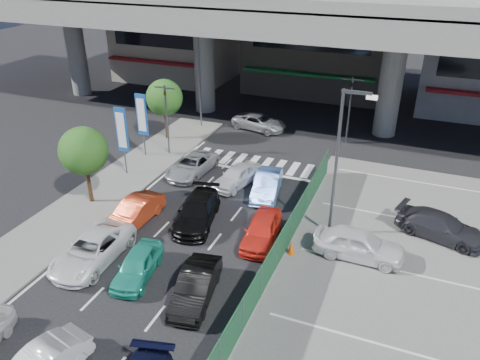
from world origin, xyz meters
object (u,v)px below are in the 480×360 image
at_px(traffic_light_right, 351,94).
at_px(parked_sedan_dgrey, 441,226).
at_px(signboard_near, 122,132).
at_px(traffic_cone, 291,247).
at_px(crossing_wagon_silver, 259,122).
at_px(wagon_silver_front_left, 192,166).
at_px(traffic_light_left, 166,103).
at_px(signboard_far, 142,117).
at_px(kei_truck_front_right, 267,185).
at_px(taxi_orange_left, 135,212).
at_px(sedan_white_mid_left, 92,250).
at_px(taxi_teal_mid, 137,265).
at_px(sedan_black_mid, 197,212).
at_px(parked_sedan_white, 359,244).
at_px(street_lamp_right, 341,153).
at_px(hatch_black_mid_right, 196,286).
at_px(street_lamp_left, 201,71).
at_px(tree_near, 84,151).
at_px(taxi_orange_right, 262,230).
at_px(tree_far, 164,98).
at_px(sedan_white_front_mid, 237,176).

distance_m(traffic_light_right, parked_sedan_dgrey, 13.60).
height_order(signboard_near, traffic_cone, signboard_near).
bearing_deg(crossing_wagon_silver, wagon_silver_front_left, -178.20).
bearing_deg(traffic_light_left, traffic_light_right, 30.89).
relative_size(traffic_light_left, wagon_silver_front_left, 1.16).
height_order(signboard_near, wagon_silver_front_left, signboard_near).
relative_size(signboard_far, traffic_cone, 6.30).
bearing_deg(kei_truck_front_right, traffic_cone, -69.79).
bearing_deg(taxi_orange_left, sedan_white_mid_left, -87.40).
distance_m(signboard_far, taxi_teal_mid, 14.02).
bearing_deg(taxi_orange_left, sedan_black_mid, 25.06).
distance_m(sedan_white_mid_left, wagon_silver_front_left, 10.41).
bearing_deg(parked_sedan_white, crossing_wagon_silver, 35.85).
relative_size(street_lamp_right, hatch_black_mid_right, 1.95).
height_order(hatch_black_mid_right, traffic_cone, hatch_black_mid_right).
bearing_deg(signboard_near, parked_sedan_dgrey, -0.62).
height_order(street_lamp_left, tree_near, street_lamp_left).
bearing_deg(traffic_light_left, street_lamp_left, 91.20).
relative_size(hatch_black_mid_right, wagon_silver_front_left, 0.91).
relative_size(tree_near, sedan_black_mid, 1.01).
height_order(signboard_far, taxi_orange_left, signboard_far).
xyz_separation_m(sedan_white_mid_left, taxi_orange_left, (-0.04, 3.74, 0.00)).
relative_size(taxi_orange_right, crossing_wagon_silver, 0.90).
bearing_deg(street_lamp_left, traffic_light_right, 4.83).
relative_size(street_lamp_left, tree_near, 1.67).
bearing_deg(signboard_near, street_lamp_left, 85.01).
bearing_deg(hatch_black_mid_right, signboard_far, 119.69).
bearing_deg(crossing_wagon_silver, signboard_far, 154.68).
distance_m(tree_far, taxi_orange_right, 15.93).
xyz_separation_m(taxi_teal_mid, kei_truck_front_right, (3.04, 9.76, 0.05)).
distance_m(street_lamp_left, sedan_black_mid, 15.52).
relative_size(street_lamp_left, crossing_wagon_silver, 1.77).
relative_size(street_lamp_left, parked_sedan_white, 1.81).
relative_size(tree_far, traffic_cone, 6.43).
xyz_separation_m(taxi_teal_mid, taxi_orange_left, (-2.72, 3.92, 0.05)).
bearing_deg(taxi_orange_left, sedan_white_front_mid, 62.64).
xyz_separation_m(street_lamp_left, tree_near, (-0.67, -14.00, -1.38)).
bearing_deg(sedan_white_front_mid, tree_far, 162.16).
bearing_deg(street_lamp_left, hatch_black_mid_right, -64.99).
relative_size(signboard_near, hatch_black_mid_right, 1.15).
height_order(traffic_light_right, taxi_orange_right, traffic_light_right).
relative_size(street_lamp_right, tree_far, 1.67).
bearing_deg(traffic_cone, street_lamp_left, 129.38).
height_order(signboard_far, parked_sedan_white, signboard_far).
distance_m(street_lamp_left, signboard_near, 10.19).
bearing_deg(tree_far, taxi_orange_right, -42.06).
distance_m(taxi_orange_left, sedan_black_mid, 3.47).
bearing_deg(taxi_teal_mid, signboard_near, 116.75).
distance_m(street_lamp_left, traffic_cone, 19.33).
xyz_separation_m(tree_far, hatch_black_mid_right, (10.45, -15.74, -2.71)).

